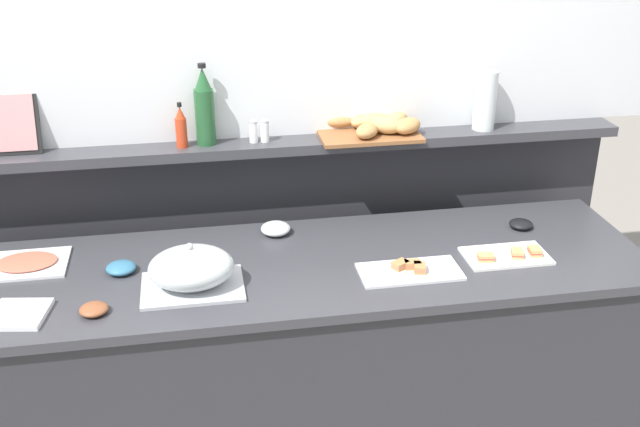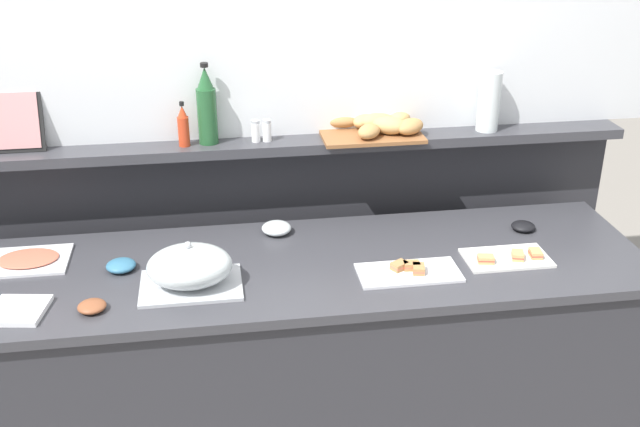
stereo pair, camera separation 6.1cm
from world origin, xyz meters
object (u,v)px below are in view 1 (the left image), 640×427
object	(u,v)px
sandwich_platter_front	(410,270)
wine_bottle_green	(204,108)
cold_cuts_platter	(27,263)
glass_bowl_medium	(274,229)
salt_shaker	(254,132)
sandwich_platter_rear	(508,255)
serving_cloche	(191,269)
framed_picture	(11,123)
water_carafe	(485,100)
condiment_bowl_cream	(121,268)
napkin_stack	(19,314)
hot_sauce_bottle	(181,128)
condiment_bowl_dark	(521,224)
bread_basket	(376,125)
condiment_bowl_red	(94,309)
pepper_shaker	(265,131)

from	to	relation	value
sandwich_platter_front	wine_bottle_green	xyz separation A→B (m)	(-0.66, 0.61, 0.44)
cold_cuts_platter	glass_bowl_medium	world-z (taller)	glass_bowl_medium
salt_shaker	glass_bowl_medium	bearing A→B (deg)	-76.95
sandwich_platter_rear	salt_shaker	xyz separation A→B (m)	(-0.86, 0.55, 0.34)
sandwich_platter_rear	glass_bowl_medium	world-z (taller)	glass_bowl_medium
cold_cuts_platter	serving_cloche	world-z (taller)	serving_cloche
cold_cuts_platter	wine_bottle_green	xyz separation A→B (m)	(0.66, 0.32, 0.44)
glass_bowl_medium	framed_picture	xyz separation A→B (m)	(-0.95, 0.25, 0.40)
sandwich_platter_rear	water_carafe	size ratio (longest dim) A/B	1.26
cold_cuts_platter	condiment_bowl_cream	xyz separation A→B (m)	(0.33, -0.11, 0.01)
sandwich_platter_rear	napkin_stack	xyz separation A→B (m)	(-1.67, -0.11, -0.00)
condiment_bowl_cream	hot_sauce_bottle	xyz separation A→B (m)	(0.24, 0.41, 0.36)
sandwich_platter_front	condiment_bowl_cream	bearing A→B (deg)	169.84
serving_cloche	hot_sauce_bottle	xyz separation A→B (m)	(-0.00, 0.57, 0.31)
condiment_bowl_cream	hot_sauce_bottle	world-z (taller)	hot_sauce_bottle
sandwich_platter_rear	condiment_bowl_dark	xyz separation A→B (m)	(0.15, 0.23, 0.01)
condiment_bowl_dark	framed_picture	size ratio (longest dim) A/B	0.39
condiment_bowl_cream	bread_basket	size ratio (longest dim) A/B	0.24
condiment_bowl_dark	bread_basket	distance (m)	0.69
sandwich_platter_front	cold_cuts_platter	size ratio (longest dim) A/B	1.25
condiment_bowl_red	glass_bowl_medium	bearing A→B (deg)	36.47
condiment_bowl_cream	salt_shaker	world-z (taller)	salt_shaker
sandwich_platter_rear	condiment_bowl_cream	bearing A→B (deg)	174.50
serving_cloche	framed_picture	world-z (taller)	framed_picture
cold_cuts_platter	glass_bowl_medium	size ratio (longest dim) A/B	2.48
condiment_bowl_red	framed_picture	size ratio (longest dim) A/B	0.39
condiment_bowl_cream	napkin_stack	xyz separation A→B (m)	(-0.30, -0.24, -0.01)
sandwich_platter_front	water_carafe	xyz separation A→B (m)	(0.47, 0.59, 0.42)
hot_sauce_bottle	wine_bottle_green	bearing A→B (deg)	12.19
serving_cloche	condiment_bowl_cream	xyz separation A→B (m)	(-0.24, 0.16, -0.05)
glass_bowl_medium	pepper_shaker	xyz separation A→B (m)	(-0.00, 0.21, 0.33)
napkin_stack	sandwich_platter_rear	bearing A→B (deg)	3.61
sandwich_platter_rear	bread_basket	bearing A→B (deg)	122.40
wine_bottle_green	bread_basket	size ratio (longest dim) A/B	0.74
cold_cuts_platter	napkin_stack	bearing A→B (deg)	-84.46
condiment_bowl_cream	bread_basket	bearing A→B (deg)	23.24
condiment_bowl_red	framed_picture	distance (m)	0.88
cold_cuts_platter	hot_sauce_bottle	bearing A→B (deg)	27.84
hot_sauce_bottle	salt_shaker	world-z (taller)	hot_sauce_bottle
serving_cloche	pepper_shaker	xyz separation A→B (m)	(0.32, 0.57, 0.27)
salt_shaker	condiment_bowl_cream	bearing A→B (deg)	-141.02
glass_bowl_medium	condiment_bowl_cream	world-z (taller)	glass_bowl_medium
sandwich_platter_rear	cold_cuts_platter	world-z (taller)	sandwich_platter_rear
serving_cloche	hot_sauce_bottle	size ratio (longest dim) A/B	1.93
sandwich_platter_front	hot_sauce_bottle	world-z (taller)	hot_sauce_bottle
serving_cloche	condiment_bowl_dark	distance (m)	1.30
sandwich_platter_rear	napkin_stack	world-z (taller)	sandwich_platter_rear
condiment_bowl_dark	water_carafe	world-z (taller)	water_carafe
serving_cloche	bread_basket	xyz separation A→B (m)	(0.77, 0.59, 0.27)
serving_cloche	pepper_shaker	distance (m)	0.71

